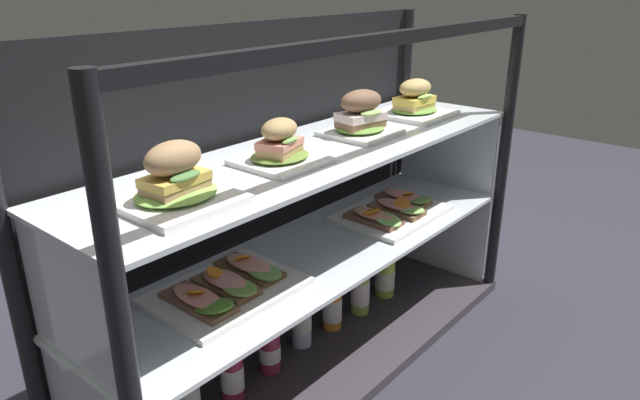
% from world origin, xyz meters
% --- Properties ---
extents(ground_plane, '(6.00, 6.00, 0.02)m').
position_xyz_m(ground_plane, '(0.00, 0.00, -0.01)').
color(ground_plane, '#2B2A34').
rests_on(ground_plane, ground).
extents(case_base_deck, '(1.44, 0.43, 0.03)m').
position_xyz_m(case_base_deck, '(0.00, 0.00, 0.02)').
color(case_base_deck, '#393339').
rests_on(case_base_deck, ground).
extents(case_frame, '(1.44, 0.43, 0.94)m').
position_xyz_m(case_frame, '(0.00, 0.11, 0.51)').
color(case_frame, black).
rests_on(case_frame, ground).
extents(riser_lower_tier, '(1.36, 0.35, 0.32)m').
position_xyz_m(riser_lower_tier, '(0.00, 0.00, 0.19)').
color(riser_lower_tier, silver).
rests_on(riser_lower_tier, case_base_deck).
extents(shelf_lower_glass, '(1.38, 0.37, 0.01)m').
position_xyz_m(shelf_lower_glass, '(0.00, 0.00, 0.35)').
color(shelf_lower_glass, silver).
rests_on(shelf_lower_glass, riser_lower_tier).
extents(riser_upper_tier, '(1.36, 0.35, 0.27)m').
position_xyz_m(riser_upper_tier, '(0.00, 0.00, 0.50)').
color(riser_upper_tier, silver).
rests_on(riser_upper_tier, shelf_lower_glass).
extents(shelf_upper_glass, '(1.38, 0.37, 0.01)m').
position_xyz_m(shelf_upper_glass, '(0.00, 0.00, 0.64)').
color(shelf_upper_glass, silver).
rests_on(shelf_upper_glass, riser_upper_tier).
extents(plated_roll_sandwich_near_left_corner, '(0.21, 0.21, 0.12)m').
position_xyz_m(plated_roll_sandwich_near_left_corner, '(-0.47, -0.04, 0.68)').
color(plated_roll_sandwich_near_left_corner, white).
rests_on(plated_roll_sandwich_near_left_corner, shelf_upper_glass).
extents(plated_roll_sandwich_far_right, '(0.18, 0.18, 0.11)m').
position_xyz_m(plated_roll_sandwich_far_right, '(-0.16, -0.02, 0.68)').
color(plated_roll_sandwich_far_right, white).
rests_on(plated_roll_sandwich_far_right, shelf_upper_glass).
extents(plated_roll_sandwich_near_right_corner, '(0.18, 0.18, 0.12)m').
position_xyz_m(plated_roll_sandwich_near_right_corner, '(0.16, -0.01, 0.69)').
color(plated_roll_sandwich_near_right_corner, white).
rests_on(plated_roll_sandwich_near_right_corner, shelf_upper_glass).
extents(plated_roll_sandwich_center, '(0.21, 0.21, 0.11)m').
position_xyz_m(plated_roll_sandwich_center, '(0.46, 0.01, 0.68)').
color(plated_roll_sandwich_center, white).
rests_on(plated_roll_sandwich_center, shelf_upper_glass).
extents(open_sandwich_tray_near_right_corner, '(0.34, 0.24, 0.06)m').
position_xyz_m(open_sandwich_tray_near_right_corner, '(-0.32, 0.01, 0.38)').
color(open_sandwich_tray_near_right_corner, white).
rests_on(open_sandwich_tray_near_right_corner, shelf_lower_glass).
extents(open_sandwich_tray_far_right, '(0.34, 0.24, 0.07)m').
position_xyz_m(open_sandwich_tray_far_right, '(0.31, -0.03, 0.38)').
color(open_sandwich_tray_far_right, white).
rests_on(open_sandwich_tray_far_right, shelf_lower_glass).
extents(juice_bottle_front_middle, '(0.06, 0.06, 0.24)m').
position_xyz_m(juice_bottle_front_middle, '(-0.42, 0.07, 0.13)').
color(juice_bottle_front_middle, white).
rests_on(juice_bottle_front_middle, case_base_deck).
extents(juice_bottle_front_second, '(0.06, 0.06, 0.21)m').
position_xyz_m(juice_bottle_front_second, '(-0.29, 0.05, 0.11)').
color(juice_bottle_front_second, '#9E2345').
rests_on(juice_bottle_front_second, case_base_deck).
extents(juice_bottle_near_post, '(0.06, 0.06, 0.19)m').
position_xyz_m(juice_bottle_near_post, '(-0.15, 0.05, 0.11)').
color(juice_bottle_near_post, '#9B2847').
rests_on(juice_bottle_near_post, case_base_deck).
extents(juice_bottle_front_right_end, '(0.06, 0.06, 0.24)m').
position_xyz_m(juice_bottle_front_right_end, '(-0.01, 0.06, 0.14)').
color(juice_bottle_front_right_end, silver).
rests_on(juice_bottle_front_right_end, case_base_deck).
extents(juice_bottle_back_right, '(0.06, 0.06, 0.23)m').
position_xyz_m(juice_bottle_back_right, '(0.12, 0.05, 0.12)').
color(juice_bottle_back_right, orange).
rests_on(juice_bottle_back_right, case_base_deck).
extents(juice_bottle_tucked_behind, '(0.06, 0.06, 0.25)m').
position_xyz_m(juice_bottle_tucked_behind, '(0.24, 0.04, 0.13)').
color(juice_bottle_tucked_behind, '#B4CC51').
rests_on(juice_bottle_tucked_behind, case_base_deck).
extents(juice_bottle_front_fourth, '(0.07, 0.07, 0.21)m').
position_xyz_m(juice_bottle_front_fourth, '(0.39, 0.04, 0.11)').
color(juice_bottle_front_fourth, '#BDDA46').
rests_on(juice_bottle_front_fourth, case_base_deck).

